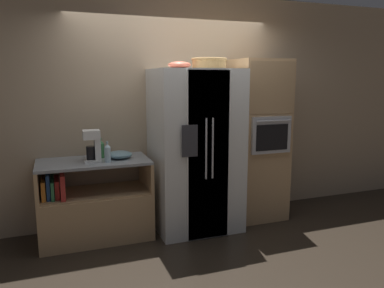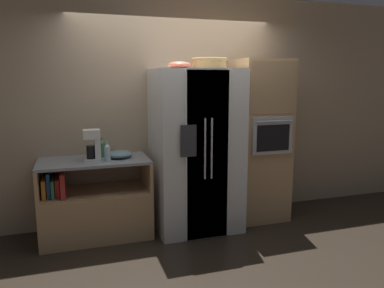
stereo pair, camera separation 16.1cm
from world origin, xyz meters
The scene contains 11 objects.
ground_plane centered at (0.00, 0.00, 0.00)m, with size 20.00×20.00×0.00m, color black.
wall_back centered at (0.00, 0.46, 1.40)m, with size 12.00×0.06×2.80m.
counter_left centered at (-1.03, 0.11, 0.33)m, with size 1.20×0.65×0.89m.
refrigerator centered at (0.15, 0.02, 0.94)m, with size 0.98×0.84×1.89m.
wall_oven centered at (1.02, 0.11, 1.01)m, with size 0.64×0.70×2.01m.
wicker_basket centered at (0.29, -0.04, 1.95)m, with size 0.40×0.40×0.12m.
fruit_bowl centered at (-0.06, -0.03, 1.93)m, with size 0.26×0.26×0.08m.
bottle_tall centered at (-0.91, 0.23, 0.99)m, with size 0.07×0.07×0.22m.
bottle_short centered at (-0.87, -0.03, 0.99)m, with size 0.07×0.07×0.23m.
mixing_bowl centered at (-0.73, 0.12, 0.93)m, with size 0.28×0.28×0.08m.
coffee_maker centered at (-1.01, 0.06, 1.08)m, with size 0.18×0.16×0.34m.
Camera 1 is at (-1.38, -4.03, 1.78)m, focal length 35.00 mm.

